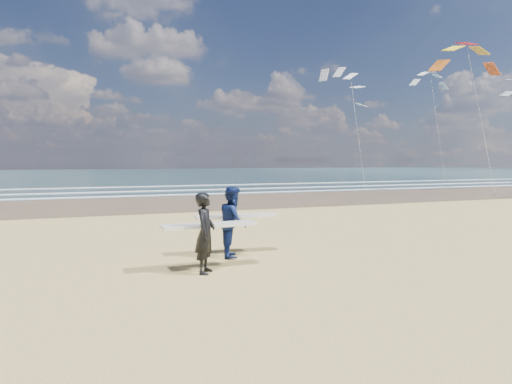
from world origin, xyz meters
name	(u,v)px	position (x,y,z in m)	size (l,w,h in m)	color
wet_sand_strip	(411,194)	(20.00, 18.00, 0.01)	(220.00, 12.00, 0.01)	brown
ocean	(212,174)	(20.00, 72.00, 0.01)	(220.00, 100.00, 0.02)	#1A3339
foam_breakers	(339,186)	(20.00, 28.10, 0.05)	(220.00, 11.70, 0.05)	white
surfer_near	(206,232)	(-0.79, 0.28, 0.92)	(2.21, 1.03, 1.81)	black
surfer_far	(233,221)	(0.34, 1.67, 0.93)	(2.22, 1.20, 1.85)	#0D1A48
kite_0	(476,96)	(24.80, 16.66, 7.33)	(6.46, 4.81, 12.85)	slate
kite_1	(356,120)	(19.19, 24.16, 5.95)	(5.34, 4.69, 11.06)	slate
kite_5	(436,117)	(37.21, 34.03, 7.74)	(5.39, 4.69, 14.49)	slate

